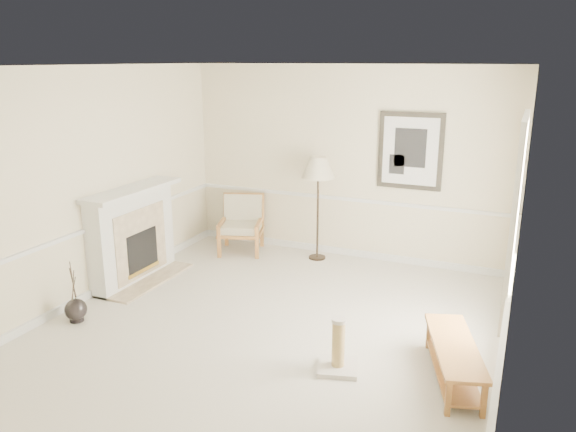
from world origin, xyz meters
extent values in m
plane|color=silver|center=(0.00, 0.00, 0.00)|extent=(5.50, 5.50, 0.00)
cube|color=beige|center=(0.00, 2.75, 1.45)|extent=(5.00, 0.04, 2.90)
cube|color=beige|center=(0.00, -2.75, 1.45)|extent=(5.00, 0.04, 2.90)
cube|color=beige|center=(-2.50, 0.00, 1.45)|extent=(0.04, 5.50, 2.90)
cube|color=beige|center=(2.50, 0.00, 1.45)|extent=(0.04, 5.50, 2.90)
cube|color=white|center=(0.00, 0.00, 2.90)|extent=(5.00, 5.50, 0.04)
cube|color=white|center=(0.00, 2.73, 0.05)|extent=(4.95, 0.04, 0.10)
cube|color=white|center=(0.00, 2.73, 0.90)|extent=(4.95, 0.04, 0.05)
cube|color=white|center=(2.46, 0.40, 1.50)|extent=(0.03, 1.20, 1.80)
cube|color=white|center=(2.45, 0.40, 1.50)|extent=(0.05, 1.34, 1.94)
cube|color=black|center=(0.95, 2.72, 1.70)|extent=(0.92, 0.04, 1.10)
cube|color=white|center=(0.95, 2.69, 1.70)|extent=(0.78, 0.01, 0.96)
cube|color=black|center=(0.95, 2.69, 1.75)|extent=(0.45, 0.01, 0.55)
cube|color=white|center=(-2.36, 0.60, 0.62)|extent=(0.28, 1.50, 1.25)
cube|color=white|center=(-2.31, 0.60, 1.28)|extent=(0.46, 1.64, 0.06)
cube|color=#C6B28E|center=(-2.21, 0.60, 0.55)|extent=(0.02, 1.05, 0.95)
cube|color=black|center=(-2.20, 0.60, 0.42)|extent=(0.02, 0.62, 0.58)
cube|color=gold|center=(-2.20, 0.60, 0.16)|extent=(0.01, 0.66, 0.05)
cube|color=#C6B28E|center=(-2.20, 0.60, 0.01)|extent=(0.60, 1.50, 0.03)
sphere|color=black|center=(-2.15, -0.74, 0.15)|extent=(0.26, 0.26, 0.26)
cylinder|color=black|center=(-2.15, -0.74, 0.04)|extent=(0.16, 0.16, 0.07)
cylinder|color=black|center=(-2.15, -0.74, 0.48)|extent=(0.05, 0.10, 0.40)
cylinder|color=black|center=(-2.15, -0.74, 0.45)|extent=(0.06, 0.13, 0.33)
cylinder|color=black|center=(-2.15, -0.74, 0.51)|extent=(0.03, 0.06, 0.48)
cube|color=#AA7C37|center=(-1.73, 1.84, 0.18)|extent=(0.07, 0.07, 0.36)
cube|color=#AA7C37|center=(-1.92, 2.39, 0.18)|extent=(0.07, 0.07, 0.36)
cube|color=#AA7C37|center=(-1.17, 2.02, 0.18)|extent=(0.07, 0.07, 0.36)
cube|color=#AA7C37|center=(-1.36, 2.58, 0.18)|extent=(0.07, 0.07, 0.36)
cube|color=#AA7C37|center=(-1.54, 2.21, 0.33)|extent=(0.84, 0.84, 0.05)
cube|color=#AA7C37|center=(-1.64, 2.50, 0.63)|extent=(0.68, 0.36, 0.52)
cube|color=#AA7C37|center=(-1.82, 2.11, 0.49)|extent=(0.27, 0.65, 0.05)
cube|color=#AA7C37|center=(-1.27, 2.30, 0.49)|extent=(0.27, 0.65, 0.05)
cube|color=white|center=(-1.54, 2.21, 0.42)|extent=(0.77, 0.77, 0.11)
cube|color=white|center=(-1.62, 2.44, 0.64)|extent=(0.63, 0.37, 0.46)
cylinder|color=black|center=(-0.33, 2.40, 0.01)|extent=(0.26, 0.26, 0.03)
cylinder|color=black|center=(-0.33, 2.40, 0.74)|extent=(0.03, 0.03, 1.43)
cone|color=beige|center=(-0.33, 2.40, 1.43)|extent=(0.55, 0.55, 0.31)
cube|color=#AA7C37|center=(2.06, -0.25, 0.35)|extent=(0.77, 1.35, 0.04)
cube|color=#AA7C37|center=(2.06, -0.25, 0.09)|extent=(0.69, 1.25, 0.03)
cube|color=#AA7C37|center=(2.10, -0.86, 0.17)|extent=(0.06, 0.06, 0.33)
cube|color=#AA7C37|center=(2.39, -0.77, 0.17)|extent=(0.06, 0.06, 0.33)
cube|color=#AA7C37|center=(1.74, 0.27, 0.17)|extent=(0.06, 0.06, 0.33)
cube|color=#AA7C37|center=(2.02, 0.36, 0.17)|extent=(0.06, 0.06, 0.33)
cube|color=beige|center=(1.00, -0.53, 0.02)|extent=(0.48, 0.48, 0.05)
cylinder|color=#DAB670|center=(1.00, -0.53, 0.28)|extent=(0.13, 0.13, 0.46)
cylinder|color=beige|center=(1.00, -0.53, 0.53)|extent=(0.15, 0.15, 0.04)
camera|label=1|loc=(2.52, -5.26, 2.97)|focal=35.00mm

